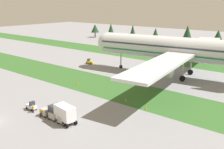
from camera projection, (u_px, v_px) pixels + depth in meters
grass_strip_near at (100, 85)px, 74.63m from camera, size 320.00×15.86×0.01m
grass_strip_far at (170, 60)px, 107.36m from camera, size 320.00×15.86×0.01m
airliner at (180, 49)px, 80.44m from camera, size 60.27×74.79×24.88m
baggage_tug at (32, 106)px, 57.05m from camera, size 2.63×1.37×1.97m
cargo_dolly_lead at (45, 112)px, 53.87m from camera, size 2.24×1.56×1.55m
cargo_dolly_second at (54, 115)px, 52.06m from camera, size 2.24×1.56×1.55m
cargo_dolly_third at (63, 120)px, 50.24m from camera, size 2.24×1.56×1.55m
catering_truck at (62, 112)px, 51.06m from camera, size 7.20×3.19×3.58m
pushback_tractor at (89, 62)px, 100.06m from camera, size 2.75×1.64×1.97m
ground_crew_marshaller at (33, 108)px, 55.42m from camera, size 0.56×0.36×1.74m
ground_crew_loader at (41, 112)px, 53.54m from camera, size 0.36×0.55×1.74m
taxiway_marker_0 at (77, 83)px, 74.99m from camera, size 0.44×0.44×0.61m
taxiway_marker_1 at (126, 100)px, 62.09m from camera, size 0.44×0.44×0.63m
taxiway_marker_2 at (146, 108)px, 57.33m from camera, size 0.44×0.44×0.57m
distant_tree_line at (205, 36)px, 127.80m from camera, size 152.16×10.51×11.72m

